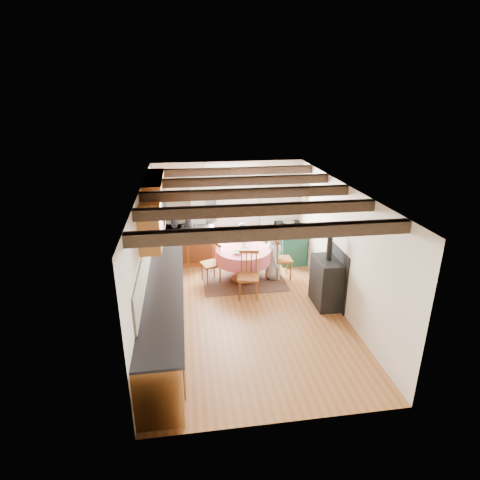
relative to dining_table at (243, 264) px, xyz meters
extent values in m
cube|color=#AA6239|center=(-0.15, -1.32, -0.37)|extent=(3.60, 5.50, 0.00)
cube|color=white|center=(-0.15, -1.32, 2.03)|extent=(3.60, 5.50, 0.00)
cube|color=silver|center=(-0.15, 1.43, 0.83)|extent=(3.60, 0.00, 2.40)
cube|color=silver|center=(-0.15, -4.07, 0.83)|extent=(3.60, 0.00, 2.40)
cube|color=silver|center=(-1.95, -1.32, 0.83)|extent=(0.00, 5.50, 2.40)
cube|color=silver|center=(1.65, -1.32, 0.83)|extent=(0.00, 5.50, 2.40)
cube|color=#3A2B1C|center=(-0.15, -3.32, 1.94)|extent=(3.60, 0.16, 0.16)
cube|color=#3A2B1C|center=(-0.15, -2.32, 1.94)|extent=(3.60, 0.16, 0.16)
cube|color=#3A2B1C|center=(-0.15, -1.32, 1.94)|extent=(3.60, 0.16, 0.16)
cube|color=#3A2B1C|center=(-0.15, -0.32, 1.94)|extent=(3.60, 0.16, 0.16)
cube|color=#3A2B1C|center=(-0.15, 0.68, 1.94)|extent=(3.60, 0.16, 0.16)
cube|color=beige|center=(-1.93, -1.02, 0.83)|extent=(0.02, 4.50, 0.55)
cube|color=beige|center=(-1.15, 1.41, 0.83)|extent=(1.40, 0.02, 0.55)
cube|color=#9C5425|center=(-1.65, -1.32, 0.07)|extent=(0.60, 5.30, 0.88)
cube|color=#9C5425|center=(-1.20, 1.13, 0.07)|extent=(1.30, 0.60, 0.88)
cube|color=black|center=(-1.63, -1.32, 0.53)|extent=(0.64, 5.30, 0.04)
cube|color=black|center=(-1.20, 1.11, 0.53)|extent=(1.30, 0.64, 0.04)
cube|color=#9C5425|center=(-1.78, -0.12, 1.58)|extent=(0.34, 1.80, 0.90)
cube|color=#9C5425|center=(-1.78, -1.62, 1.53)|extent=(0.34, 0.90, 0.70)
cube|color=white|center=(-0.05, 1.41, 1.23)|extent=(1.34, 0.03, 1.54)
cube|color=white|center=(-0.05, 1.42, 1.23)|extent=(1.20, 0.01, 1.40)
cube|color=#A8CC9A|center=(-0.90, 1.33, 0.73)|extent=(0.35, 0.10, 2.10)
cube|color=#A8CC9A|center=(0.80, 1.33, 0.73)|extent=(0.35, 0.10, 2.10)
cylinder|color=black|center=(-0.05, 1.33, 1.83)|extent=(2.00, 0.03, 0.03)
cube|color=gold|center=(1.62, 0.98, 1.33)|extent=(0.04, 0.50, 0.60)
cylinder|color=silver|center=(0.90, 1.40, 1.33)|extent=(0.30, 0.02, 0.30)
cube|color=brown|center=(0.00, 0.00, -0.36)|extent=(1.80, 1.40, 0.01)
imported|color=#3D3E5E|center=(0.06, 0.64, 0.20)|extent=(0.42, 0.29, 1.13)
imported|color=silver|center=(0.68, 0.00, 0.21)|extent=(0.47, 0.62, 1.15)
imported|color=silver|center=(-0.16, -0.23, 0.39)|extent=(0.29, 0.29, 0.05)
imported|color=silver|center=(0.02, -0.08, 0.40)|extent=(0.27, 0.27, 0.06)
imported|color=silver|center=(0.04, 0.14, 0.41)|extent=(0.13, 0.13, 0.09)
cylinder|color=#262628|center=(-1.48, 1.15, 0.68)|extent=(0.15, 0.15, 0.26)
cylinder|color=#262628|center=(-1.13, 1.12, 0.65)|extent=(0.18, 0.18, 0.20)
camera|label=1|loc=(-1.21, -7.75, 3.58)|focal=29.14mm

